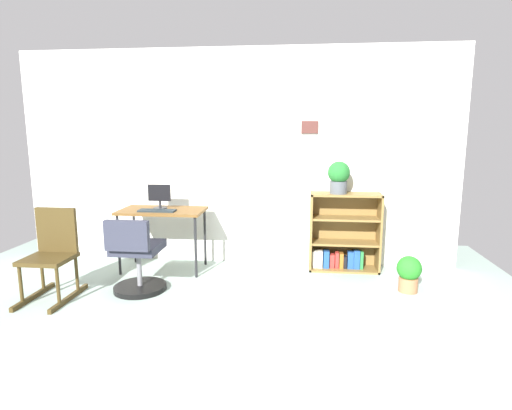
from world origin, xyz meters
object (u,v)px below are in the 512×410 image
(desk, at_px, (162,215))
(bookshelf_low, at_px, (343,236))
(potted_plant_on_shelf, at_px, (339,176))
(office_chair, at_px, (137,260))
(potted_plant_floor, at_px, (409,272))
(monitor, at_px, (160,196))
(keyboard, at_px, (157,211))
(rocking_chair, at_px, (52,253))

(desk, xyz_separation_m, bookshelf_low, (2.05, 0.26, -0.25))
(bookshelf_low, bearing_deg, desk, -172.90)
(potted_plant_on_shelf, bearing_deg, office_chair, -155.93)
(bookshelf_low, relative_size, potted_plant_floor, 2.45)
(potted_plant_on_shelf, bearing_deg, bookshelf_low, 37.11)
(monitor, xyz_separation_m, office_chair, (0.00, -0.74, -0.52))
(desk, xyz_separation_m, keyboard, (-0.02, -0.12, 0.07))
(office_chair, bearing_deg, keyboard, 88.06)
(bookshelf_low, bearing_deg, potted_plant_on_shelf, -142.89)
(keyboard, distance_m, bookshelf_low, 2.12)
(desk, xyz_separation_m, potted_plant_on_shelf, (1.97, 0.20, 0.44))
(bookshelf_low, bearing_deg, monitor, -174.26)
(desk, xyz_separation_m, rocking_chair, (-0.79, -0.89, -0.21))
(desk, bearing_deg, keyboard, -98.26)
(office_chair, bearing_deg, potted_plant_floor, 6.58)
(office_chair, bearing_deg, rocking_chair, -165.76)
(monitor, distance_m, potted_plant_floor, 2.79)
(office_chair, relative_size, potted_plant_floor, 2.12)
(office_chair, xyz_separation_m, rocking_chair, (-0.75, -0.19, 0.11))
(monitor, height_order, keyboard, monitor)
(desk, distance_m, rocking_chair, 1.21)
(bookshelf_low, xyz_separation_m, potted_plant_on_shelf, (-0.07, -0.06, 0.69))
(keyboard, height_order, bookshelf_low, bookshelf_low)
(office_chair, distance_m, potted_plant_floor, 2.70)
(monitor, xyz_separation_m, bookshelf_low, (2.09, 0.21, -0.46))
(potted_plant_on_shelf, xyz_separation_m, potted_plant_floor, (0.67, -0.59, -0.89))
(monitor, relative_size, office_chair, 0.36)
(keyboard, relative_size, bookshelf_low, 0.46)
(keyboard, bearing_deg, potted_plant_on_shelf, 9.06)
(desk, relative_size, potted_plant_floor, 2.61)
(rocking_chair, relative_size, potted_plant_on_shelf, 2.38)
(desk, relative_size, bookshelf_low, 1.07)
(desk, distance_m, keyboard, 0.14)
(rocking_chair, distance_m, potted_plant_floor, 3.47)
(desk, relative_size, rocking_chair, 1.11)
(bookshelf_low, distance_m, potted_plant_floor, 0.90)
(potted_plant_on_shelf, bearing_deg, potted_plant_floor, -41.49)
(monitor, relative_size, keyboard, 0.68)
(desk, bearing_deg, office_chair, -93.02)
(potted_plant_on_shelf, bearing_deg, monitor, -175.64)
(keyboard, height_order, potted_plant_on_shelf, potted_plant_on_shelf)
(monitor, height_order, office_chair, monitor)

